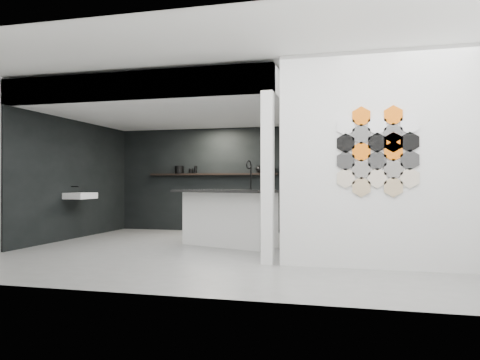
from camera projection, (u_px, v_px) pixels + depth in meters
name	position (u px, v px, depth m)	size (l,w,h in m)	color
floor	(229.00, 252.00, 7.51)	(7.00, 6.00, 0.01)	slate
partition_panel	(375.00, 160.00, 6.00)	(2.45, 0.15, 2.80)	silver
bay_clad_back	(210.00, 180.00, 10.72)	(4.40, 0.04, 2.35)	black
bay_clad_left	(76.00, 179.00, 9.35)	(0.04, 4.00, 2.35)	black
bulkhead	(177.00, 106.00, 8.82)	(4.40, 4.00, 0.40)	silver
corner_column	(268.00, 178.00, 6.35)	(0.16, 0.16, 2.35)	silver
fascia_beam	(129.00, 86.00, 6.96)	(4.40, 0.16, 0.40)	silver
wall_basin	(80.00, 196.00, 9.10)	(0.40, 0.60, 0.12)	silver
display_shelf	(213.00, 174.00, 10.60)	(3.00, 0.15, 0.04)	black
kitchen_island	(229.00, 217.00, 8.17)	(2.03, 1.41, 1.50)	silver
stockpot	(179.00, 170.00, 10.80)	(0.21, 0.21, 0.17)	black
kettle	(260.00, 169.00, 10.32)	(0.20, 0.20, 0.17)	black
glass_bowl	(271.00, 170.00, 10.26)	(0.16, 0.16, 0.11)	gray
glass_vase	(271.00, 169.00, 10.26)	(0.11, 0.11, 0.16)	gray
bottle_dark	(196.00, 170.00, 10.70)	(0.06, 0.06, 0.17)	black
utensil_cup	(191.00, 171.00, 10.73)	(0.09, 0.09, 0.11)	black
hex_tile_cluster	(378.00, 151.00, 5.91)	(1.04, 0.02, 1.16)	beige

